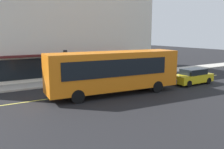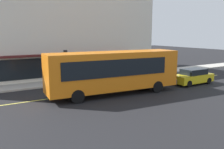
% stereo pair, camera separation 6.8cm
% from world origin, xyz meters
% --- Properties ---
extents(ground, '(120.00, 120.00, 0.00)m').
position_xyz_m(ground, '(0.00, 0.00, 0.00)').
color(ground, black).
extents(sidewalk, '(80.00, 2.58, 0.15)m').
position_xyz_m(sidewalk, '(0.00, 5.14, 0.07)').
color(sidewalk, '#B2ADA3').
rests_on(sidewalk, ground).
extents(lane_centre_stripe, '(36.00, 0.16, 0.01)m').
position_xyz_m(lane_centre_stripe, '(0.00, 0.00, 0.00)').
color(lane_centre_stripe, '#D8D14C').
rests_on(lane_centre_stripe, ground).
extents(storefront_building, '(23.90, 11.10, 9.14)m').
position_xyz_m(storefront_building, '(1.13, 11.67, 4.57)').
color(storefront_building, silver).
rests_on(storefront_building, ground).
extents(bus, '(11.29, 3.34, 3.50)m').
position_xyz_m(bus, '(2.67, -1.37, 1.99)').
color(bus, orange).
rests_on(bus, ground).
extents(traffic_light, '(0.30, 0.52, 3.20)m').
position_xyz_m(traffic_light, '(0.73, 4.67, 2.53)').
color(traffic_light, '#2D2D33').
rests_on(traffic_light, sidewalk).
extents(car_yellow, '(4.31, 1.89, 1.52)m').
position_xyz_m(car_yellow, '(11.40, -1.94, 0.74)').
color(car_yellow, yellow).
rests_on(car_yellow, ground).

